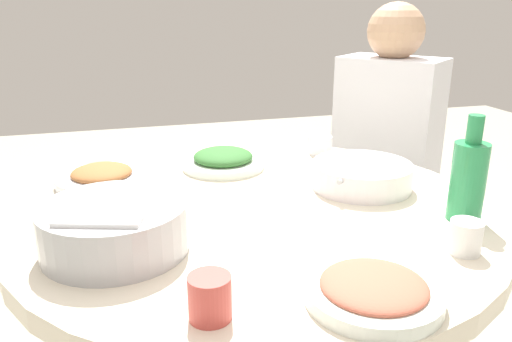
{
  "coord_description": "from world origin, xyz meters",
  "views": [
    {
      "loc": [
        -0.3,
        -1.07,
        1.21
      ],
      "look_at": [
        -0.01,
        -0.03,
        0.84
      ],
      "focal_mm": 35.88,
      "sensor_mm": 36.0,
      "label": 1
    }
  ],
  "objects_px": {
    "rice_bowl": "(114,227)",
    "dish_stirfry": "(102,177)",
    "stool_for_diner_left": "(376,267)",
    "green_bottle": "(468,179)",
    "tea_cup_side": "(210,297)",
    "tea_cup_far": "(465,237)",
    "dish_greens": "(223,160)",
    "diner_left": "(387,132)",
    "round_dining_table": "(256,251)",
    "soup_bowl": "(361,176)",
    "tea_cup_near": "(320,145)",
    "dish_tofu_braise": "(373,290)"
  },
  "relations": [
    {
      "from": "round_dining_table",
      "to": "rice_bowl",
      "type": "xyz_separation_m",
      "value": [
        -0.32,
        -0.14,
        0.17
      ]
    },
    {
      "from": "dish_tofu_braise",
      "to": "tea_cup_far",
      "type": "distance_m",
      "value": 0.27
    },
    {
      "from": "tea_cup_far",
      "to": "tea_cup_side",
      "type": "xyz_separation_m",
      "value": [
        -0.51,
        -0.08,
        0.0
      ]
    },
    {
      "from": "dish_stirfry",
      "to": "tea_cup_near",
      "type": "height_order",
      "value": "tea_cup_near"
    },
    {
      "from": "rice_bowl",
      "to": "dish_tofu_braise",
      "type": "xyz_separation_m",
      "value": [
        0.39,
        -0.29,
        -0.03
      ]
    },
    {
      "from": "tea_cup_far",
      "to": "tea_cup_side",
      "type": "bearing_deg",
      "value": -171.5
    },
    {
      "from": "green_bottle",
      "to": "tea_cup_near",
      "type": "xyz_separation_m",
      "value": [
        -0.11,
        0.55,
        -0.07
      ]
    },
    {
      "from": "tea_cup_near",
      "to": "green_bottle",
      "type": "bearing_deg",
      "value": -78.89
    },
    {
      "from": "tea_cup_side",
      "to": "stool_for_diner_left",
      "type": "relative_size",
      "value": 0.16
    },
    {
      "from": "tea_cup_side",
      "to": "soup_bowl",
      "type": "bearing_deg",
      "value": 43.3
    },
    {
      "from": "rice_bowl",
      "to": "tea_cup_side",
      "type": "bearing_deg",
      "value": -63.75
    },
    {
      "from": "round_dining_table",
      "to": "soup_bowl",
      "type": "height_order",
      "value": "soup_bowl"
    },
    {
      "from": "tea_cup_near",
      "to": "stool_for_diner_left",
      "type": "height_order",
      "value": "tea_cup_near"
    },
    {
      "from": "dish_greens",
      "to": "tea_cup_near",
      "type": "bearing_deg",
      "value": 9.59
    },
    {
      "from": "round_dining_table",
      "to": "tea_cup_side",
      "type": "relative_size",
      "value": 15.78
    },
    {
      "from": "tea_cup_side",
      "to": "stool_for_diner_left",
      "type": "bearing_deg",
      "value": 48.08
    },
    {
      "from": "rice_bowl",
      "to": "dish_greens",
      "type": "relative_size",
      "value": 1.2
    },
    {
      "from": "dish_tofu_braise",
      "to": "dish_stirfry",
      "type": "height_order",
      "value": "dish_stirfry"
    },
    {
      "from": "rice_bowl",
      "to": "dish_stirfry",
      "type": "bearing_deg",
      "value": 93.75
    },
    {
      "from": "round_dining_table",
      "to": "green_bottle",
      "type": "bearing_deg",
      "value": -25.81
    },
    {
      "from": "rice_bowl",
      "to": "round_dining_table",
      "type": "bearing_deg",
      "value": 24.22
    },
    {
      "from": "dish_greens",
      "to": "diner_left",
      "type": "height_order",
      "value": "diner_left"
    },
    {
      "from": "soup_bowl",
      "to": "tea_cup_far",
      "type": "bearing_deg",
      "value": -86.35
    },
    {
      "from": "round_dining_table",
      "to": "dish_greens",
      "type": "height_order",
      "value": "dish_greens"
    },
    {
      "from": "round_dining_table",
      "to": "soup_bowl",
      "type": "xyz_separation_m",
      "value": [
        0.29,
        0.04,
        0.15
      ]
    },
    {
      "from": "dish_greens",
      "to": "diner_left",
      "type": "bearing_deg",
      "value": 17.45
    },
    {
      "from": "round_dining_table",
      "to": "dish_tofu_braise",
      "type": "relative_size",
      "value": 5.0
    },
    {
      "from": "soup_bowl",
      "to": "stool_for_diner_left",
      "type": "xyz_separation_m",
      "value": [
        0.33,
        0.45,
        -0.56
      ]
    },
    {
      "from": "green_bottle",
      "to": "tea_cup_side",
      "type": "height_order",
      "value": "green_bottle"
    },
    {
      "from": "dish_greens",
      "to": "soup_bowl",
      "type": "bearing_deg",
      "value": -39.63
    },
    {
      "from": "diner_left",
      "to": "tea_cup_far",
      "type": "bearing_deg",
      "value": -110.42
    },
    {
      "from": "tea_cup_near",
      "to": "dish_tofu_braise",
      "type": "bearing_deg",
      "value": -106.77
    },
    {
      "from": "stool_for_diner_left",
      "to": "tea_cup_side",
      "type": "bearing_deg",
      "value": -131.92
    },
    {
      "from": "soup_bowl",
      "to": "tea_cup_near",
      "type": "relative_size",
      "value": 3.51
    },
    {
      "from": "tea_cup_side",
      "to": "green_bottle",
      "type": "bearing_deg",
      "value": 19.15
    },
    {
      "from": "rice_bowl",
      "to": "stool_for_diner_left",
      "type": "distance_m",
      "value": 1.28
    },
    {
      "from": "tea_cup_side",
      "to": "round_dining_table",
      "type": "bearing_deg",
      "value": 65.36
    },
    {
      "from": "diner_left",
      "to": "green_bottle",
      "type": "bearing_deg",
      "value": -106.8
    },
    {
      "from": "tea_cup_near",
      "to": "tea_cup_far",
      "type": "distance_m",
      "value": 0.69
    },
    {
      "from": "tea_cup_side",
      "to": "dish_greens",
      "type": "bearing_deg",
      "value": 76.04
    },
    {
      "from": "round_dining_table",
      "to": "diner_left",
      "type": "bearing_deg",
      "value": 38.4
    },
    {
      "from": "round_dining_table",
      "to": "tea_cup_side",
      "type": "height_order",
      "value": "tea_cup_side"
    },
    {
      "from": "dish_greens",
      "to": "round_dining_table",
      "type": "bearing_deg",
      "value": -87.5
    },
    {
      "from": "rice_bowl",
      "to": "green_bottle",
      "type": "xyz_separation_m",
      "value": [
        0.74,
        -0.06,
        0.04
      ]
    },
    {
      "from": "rice_bowl",
      "to": "tea_cup_side",
      "type": "relative_size",
      "value": 3.96
    },
    {
      "from": "tea_cup_far",
      "to": "stool_for_diner_left",
      "type": "xyz_separation_m",
      "value": [
        0.31,
        0.83,
        -0.56
      ]
    },
    {
      "from": "tea_cup_near",
      "to": "dish_stirfry",
      "type": "bearing_deg",
      "value": -171.45
    },
    {
      "from": "dish_greens",
      "to": "green_bottle",
      "type": "bearing_deg",
      "value": -49.2
    },
    {
      "from": "tea_cup_far",
      "to": "dish_greens",
      "type": "bearing_deg",
      "value": 117.59
    },
    {
      "from": "rice_bowl",
      "to": "diner_left",
      "type": "distance_m",
      "value": 1.14
    }
  ]
}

